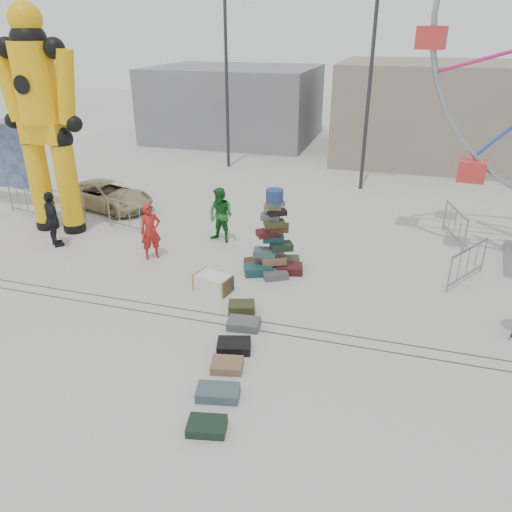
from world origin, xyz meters
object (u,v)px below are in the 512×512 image
(suitcase_tower, at_px, (273,249))
(pedestrian_red, at_px, (151,231))
(barricade_dummy_a, at_px, (27,202))
(crash_test_dummy, at_px, (42,115))
(barricade_dummy_b, at_px, (63,204))
(pedestrian_green, at_px, (221,215))
(parked_suv, at_px, (107,195))
(steamer_trunk, at_px, (213,283))
(barricade_wheel_front, at_px, (467,264))
(pedestrian_black, at_px, (52,219))
(lamp_post_right, at_px, (372,84))
(barricade_dummy_c, at_px, (129,217))
(barricade_wheel_back, at_px, (455,225))
(lamp_post_left, at_px, (228,76))

(suitcase_tower, height_order, pedestrian_red, suitcase_tower)
(barricade_dummy_a, bearing_deg, crash_test_dummy, -7.74)
(barricade_dummy_b, bearing_deg, pedestrian_green, 1.73)
(pedestrian_red, bearing_deg, parked_suv, 93.72)
(steamer_trunk, distance_m, pedestrian_red, 3.08)
(suitcase_tower, bearing_deg, pedestrian_red, 162.50)
(barricade_wheel_front, bearing_deg, barricade_dummy_b, 116.80)
(parked_suv, bearing_deg, barricade_wheel_front, -87.24)
(barricade_dummy_a, distance_m, parked_suv, 2.97)
(barricade_dummy_a, distance_m, pedestrian_black, 3.59)
(lamp_post_right, xyz_separation_m, barricade_dummy_a, (-11.98, -7.26, -3.93))
(steamer_trunk, xyz_separation_m, pedestrian_black, (-6.12, 1.42, 0.70))
(barricade_wheel_front, distance_m, pedestrian_black, 12.88)
(barricade_wheel_front, relative_size, pedestrian_green, 1.08)
(crash_test_dummy, relative_size, pedestrian_green, 4.09)
(lamp_post_right, distance_m, barricade_wheel_front, 9.87)
(steamer_trunk, relative_size, parked_suv, 0.26)
(barricade_wheel_front, distance_m, pedestrian_green, 7.75)
(barricade_dummy_c, bearing_deg, pedestrian_green, 16.03)
(crash_test_dummy, height_order, barricade_dummy_c, crash_test_dummy)
(barricade_wheel_front, height_order, pedestrian_red, pedestrian_red)
(barricade_wheel_back, distance_m, pedestrian_black, 13.38)
(lamp_post_right, distance_m, barricade_wheel_back, 7.36)
(lamp_post_right, relative_size, barricade_dummy_c, 4.00)
(steamer_trunk, relative_size, barricade_dummy_a, 0.50)
(suitcase_tower, distance_m, crash_test_dummy, 8.84)
(lamp_post_right, xyz_separation_m, pedestrian_red, (-5.63, -9.35, -3.59))
(steamer_trunk, distance_m, parked_suv, 8.36)
(suitcase_tower, relative_size, crash_test_dummy, 0.33)
(suitcase_tower, bearing_deg, barricade_dummy_c, 143.79)
(pedestrian_green, xyz_separation_m, pedestrian_black, (-5.13, -1.94, 0.00))
(suitcase_tower, xyz_separation_m, pedestrian_black, (-7.37, -0.28, 0.23))
(crash_test_dummy, bearing_deg, suitcase_tower, -7.68)
(barricade_dummy_b, relative_size, barricade_wheel_back, 1.00)
(barricade_dummy_c, xyz_separation_m, parked_suv, (-2.10, 1.97, -0.01))
(barricade_wheel_back, bearing_deg, pedestrian_black, -86.79)
(barricade_dummy_c, distance_m, barricade_wheel_front, 11.13)
(pedestrian_black, bearing_deg, lamp_post_right, -95.54)
(pedestrian_red, distance_m, pedestrian_green, 2.48)
(barricade_dummy_c, distance_m, parked_suv, 2.88)
(lamp_post_right, height_order, crash_test_dummy, lamp_post_right)
(pedestrian_black, bearing_deg, pedestrian_green, -120.70)
(barricade_dummy_c, xyz_separation_m, pedestrian_green, (3.41, 0.09, 0.38))
(suitcase_tower, relative_size, pedestrian_green, 1.36)
(lamp_post_left, distance_m, pedestrian_green, 10.55)
(lamp_post_left, xyz_separation_m, suitcase_tower, (5.24, -11.13, -3.78))
(lamp_post_right, relative_size, pedestrian_green, 4.30)
(barricade_dummy_a, xyz_separation_m, parked_suv, (2.46, 1.66, -0.01))
(suitcase_tower, relative_size, barricade_dummy_c, 1.26)
(steamer_trunk, height_order, barricade_dummy_c, barricade_dummy_c)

